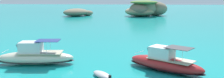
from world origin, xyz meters
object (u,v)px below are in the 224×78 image
(motorboat_red, at_px, (165,63))
(dinghy_tender, at_px, (102,75))
(islet_large, at_px, (146,9))
(islet_small, at_px, (77,12))
(motorboat_cream, at_px, (35,57))

(motorboat_red, xyz_separation_m, dinghy_tender, (-6.11, -2.62, -0.60))
(islet_large, distance_m, dinghy_tender, 71.25)
(islet_small, distance_m, dinghy_tender, 71.01)
(motorboat_red, distance_m, motorboat_cream, 14.18)
(islet_small, height_order, dinghy_tender, islet_small)
(islet_large, xyz_separation_m, motorboat_red, (-0.95, -68.24, -1.68))
(islet_large, xyz_separation_m, dinghy_tender, (-7.06, -70.86, -2.28))
(motorboat_red, relative_size, dinghy_tender, 3.03)
(islet_small, bearing_deg, motorboat_red, -69.14)
(islet_large, relative_size, islet_small, 1.40)
(motorboat_cream, bearing_deg, motorboat_red, -4.11)
(dinghy_tender, bearing_deg, motorboat_red, 23.24)
(motorboat_red, bearing_deg, islet_small, 110.86)
(islet_large, height_order, dinghy_tender, islet_large)
(islet_large, bearing_deg, motorboat_red, -90.80)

